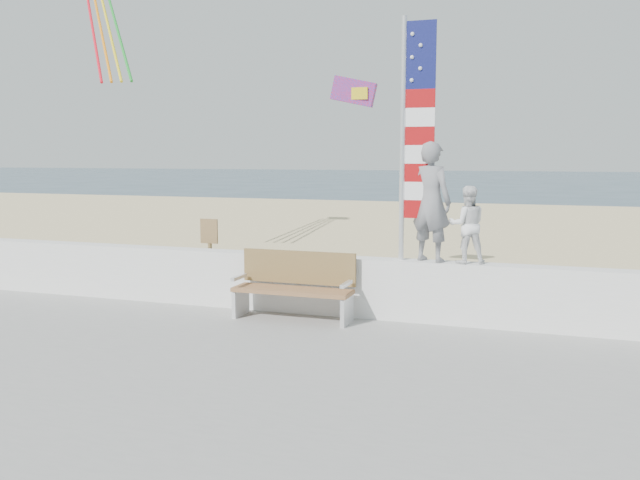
% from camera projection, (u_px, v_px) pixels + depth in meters
% --- Properties ---
extents(ground, '(220.00, 220.00, 0.00)m').
position_uv_depth(ground, '(260.00, 359.00, 8.73)').
color(ground, '#284051').
rests_on(ground, ground).
extents(sand, '(90.00, 40.00, 0.08)m').
position_uv_depth(sand, '(405.00, 258.00, 17.17)').
color(sand, beige).
rests_on(sand, ground).
extents(seawall, '(30.00, 0.35, 0.90)m').
position_uv_depth(seawall, '(312.00, 284.00, 10.52)').
color(seawall, white).
rests_on(seawall, boardwalk).
extents(adult, '(0.74, 0.62, 1.74)m').
position_uv_depth(adult, '(431.00, 202.00, 9.77)').
color(adult, slate).
rests_on(adult, seawall).
extents(child, '(0.64, 0.56, 1.11)m').
position_uv_depth(child, '(467.00, 225.00, 9.64)').
color(child, white).
rests_on(child, seawall).
extents(bench, '(1.80, 0.57, 1.00)m').
position_uv_depth(bench, '(295.00, 285.00, 10.13)').
color(bench, '#976841').
rests_on(bench, boardwalk).
extents(flag, '(0.50, 0.08, 3.50)m').
position_uv_depth(flag, '(412.00, 129.00, 9.74)').
color(flag, white).
rests_on(flag, seawall).
extents(parafoil_kite, '(0.94, 0.33, 0.63)m').
position_uv_depth(parafoil_kite, '(355.00, 92.00, 13.45)').
color(parafoil_kite, red).
rests_on(parafoil_kite, ground).
extents(sign, '(0.32, 0.07, 1.46)m').
position_uv_depth(sign, '(210.00, 253.00, 11.61)').
color(sign, olive).
rests_on(sign, sand).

